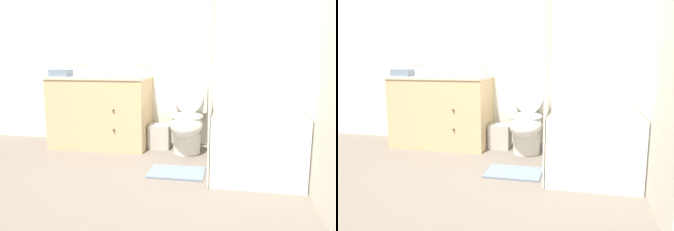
{
  "view_description": "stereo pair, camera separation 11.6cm",
  "coord_description": "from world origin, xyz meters",
  "views": [
    {
      "loc": [
        0.7,
        -2.3,
        1.04
      ],
      "look_at": [
        0.15,
        0.71,
        0.5
      ],
      "focal_mm": 35.0,
      "sensor_mm": 36.0,
      "label": 1
    },
    {
      "loc": [
        0.82,
        -2.28,
        1.04
      ],
      "look_at": [
        0.15,
        0.71,
        0.5
      ],
      "focal_mm": 35.0,
      "sensor_mm": 36.0,
      "label": 2
    }
  ],
  "objects": [
    {
      "name": "tissue_box",
      "position": [
        -0.31,
        1.42,
        0.87
      ],
      "size": [
        0.14,
        0.11,
        0.1
      ],
      "color": "beige",
      "rests_on": "vanity_cabinet"
    },
    {
      "name": "bath_mat",
      "position": [
        0.26,
        0.52,
        0.01
      ],
      "size": [
        0.5,
        0.35,
        0.02
      ],
      "color": "slate",
      "rests_on": "ground_plane"
    },
    {
      "name": "wall_right",
      "position": [
        1.36,
        0.79,
        1.25
      ],
      "size": [
        0.05,
        2.58,
        2.5
      ],
      "color": "white",
      "rests_on": "ground_plane"
    },
    {
      "name": "hand_towel_folded",
      "position": [
        -1.18,
        1.17,
        0.87
      ],
      "size": [
        0.22,
        0.17,
        0.08
      ],
      "color": "slate",
      "rests_on": "vanity_cabinet"
    },
    {
      "name": "ground_plane",
      "position": [
        0.0,
        0.0,
        0.0
      ],
      "size": [
        14.0,
        14.0,
        0.0
      ],
      "primitive_type": "plane",
      "color": "#6B6056"
    },
    {
      "name": "bath_towel_folded",
      "position": [
        0.8,
        0.55,
        0.62
      ],
      "size": [
        0.35,
        0.19,
        0.09
      ],
      "color": "white",
      "rests_on": "bathtub"
    },
    {
      "name": "shower_curtain",
      "position": [
        0.56,
        0.48,
        1.02
      ],
      "size": [
        0.01,
        0.55,
        2.03
      ],
      "color": "silver",
      "rests_on": "ground_plane"
    },
    {
      "name": "wall_back",
      "position": [
        -0.01,
        1.6,
        1.25
      ],
      "size": [
        8.0,
        0.06,
        2.5
      ],
      "color": "white",
      "rests_on": "ground_plane"
    },
    {
      "name": "vanity_cabinet",
      "position": [
        -0.76,
        1.3,
        0.42
      ],
      "size": [
        1.14,
        0.59,
        0.83
      ],
      "color": "tan",
      "rests_on": "ground_plane"
    },
    {
      "name": "wastebasket",
      "position": [
        -0.07,
        1.33,
        0.14
      ],
      "size": [
        0.24,
        0.21,
        0.28
      ],
      "color": "#B7B2A8",
      "rests_on": "ground_plane"
    },
    {
      "name": "toilet",
      "position": [
        0.27,
        1.24,
        0.37
      ],
      "size": [
        0.4,
        0.67,
        0.87
      ],
      "color": "silver",
      "rests_on": "ground_plane"
    },
    {
      "name": "sink_faucet",
      "position": [
        -0.76,
        1.5,
        0.87
      ],
      "size": [
        0.14,
        0.12,
        0.12
      ],
      "color": "silver",
      "rests_on": "vanity_cabinet"
    },
    {
      "name": "bathtub",
      "position": [
        0.95,
        0.89,
        0.29
      ],
      "size": [
        0.75,
        1.37,
        0.58
      ],
      "color": "silver",
      "rests_on": "ground_plane"
    }
  ]
}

